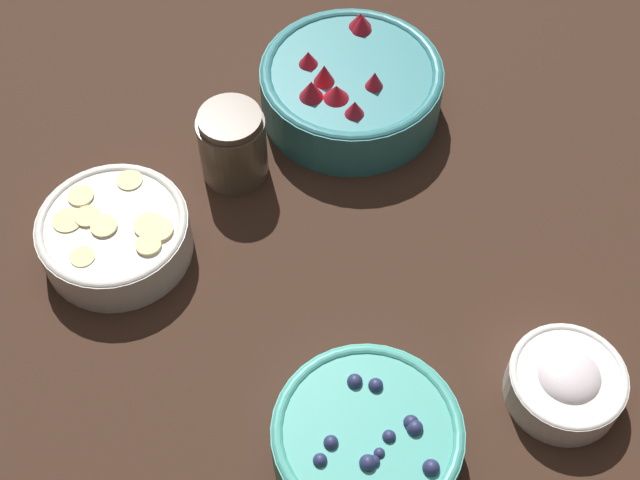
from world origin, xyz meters
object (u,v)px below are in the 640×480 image
at_px(bowl_bananas, 115,233).
at_px(jar_chocolate, 233,147).
at_px(bowl_strawberries, 351,85).
at_px(bowl_cream, 566,382).
at_px(bowl_blueberries, 367,438).

bearing_deg(bowl_bananas, jar_chocolate, -90.82).
distance_m(bowl_strawberries, jar_chocolate, 0.17).
distance_m(bowl_bananas, bowl_cream, 0.49).
height_order(bowl_strawberries, bowl_blueberries, bowl_strawberries).
relative_size(bowl_strawberries, bowl_bananas, 1.34).
distance_m(bowl_bananas, jar_chocolate, 0.17).
bearing_deg(bowl_cream, jar_chocolate, 6.79).
xyz_separation_m(bowl_blueberries, bowl_bananas, (0.35, 0.03, 0.00)).
xyz_separation_m(bowl_cream, jar_chocolate, (0.44, 0.05, 0.02)).
distance_m(bowl_blueberries, bowl_bananas, 0.35).
relative_size(bowl_strawberries, jar_chocolate, 2.33).
xyz_separation_m(bowl_strawberries, bowl_blueberries, (-0.33, 0.30, -0.01)).
relative_size(bowl_blueberries, bowl_cream, 1.56).
height_order(bowl_bananas, jar_chocolate, jar_chocolate).
bearing_deg(bowl_cream, bowl_blueberries, 63.64).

